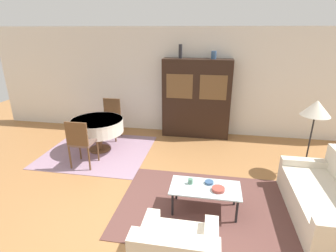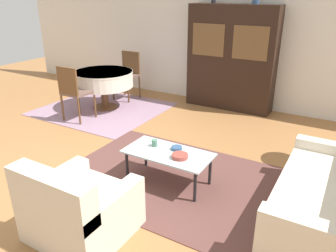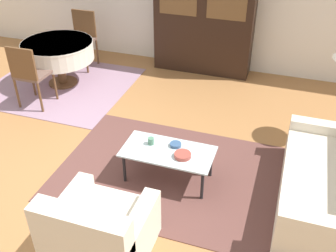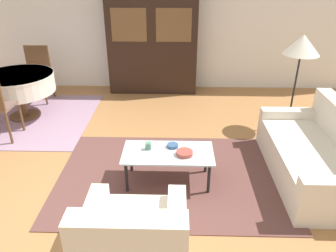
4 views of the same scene
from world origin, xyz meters
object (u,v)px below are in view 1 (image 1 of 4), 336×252
at_px(dining_table, 98,126).
at_px(dining_chair_far, 111,116).
at_px(couch, 330,201).
at_px(display_cabinet, 196,99).
at_px(dining_chair_near, 81,141).
at_px(vase_short, 214,55).
at_px(bowl_small, 209,182).
at_px(coffee_table, 205,190).
at_px(cup, 190,181).
at_px(bowl, 218,189).
at_px(floor_lamp, 316,110).
at_px(vase_tall, 180,51).

relative_size(dining_table, dining_chair_far, 1.16).
height_order(couch, display_cabinet, display_cabinet).
xyz_separation_m(dining_chair_near, vase_short, (2.47, 2.10, 1.48)).
xyz_separation_m(display_cabinet, bowl_small, (0.43, -2.93, -0.55)).
height_order(coffee_table, display_cabinet, display_cabinet).
xyz_separation_m(couch, dining_chair_near, (-4.27, 0.80, 0.29)).
xyz_separation_m(display_cabinet, dining_table, (-2.10, -1.30, -0.39)).
relative_size(cup, bowl, 0.44).
xyz_separation_m(coffee_table, cup, (-0.23, 0.06, 0.08)).
bearing_deg(couch, display_cabinet, 36.81).
distance_m(display_cabinet, bowl, 3.20).
distance_m(floor_lamp, vase_tall, 3.21).
relative_size(coffee_table, floor_lamp, 0.72).
bearing_deg(bowl_small, cup, -169.39).
relative_size(coffee_table, bowl, 5.56).
height_order(display_cabinet, bowl_small, display_cabinet).
bearing_deg(display_cabinet, cup, -87.16).
relative_size(bowl_small, vase_short, 0.72).
bearing_deg(dining_table, display_cabinet, 31.76).
bearing_deg(dining_chair_near, bowl, -20.68).
bearing_deg(vase_short, couch, -58.19).
bearing_deg(dining_table, dining_chair_far, 90.00).
bearing_deg(dining_table, bowl, -34.04).
bearing_deg(couch, floor_lamp, -3.11).
relative_size(display_cabinet, floor_lamp, 1.36).
bearing_deg(vase_short, display_cabinet, -179.86).
xyz_separation_m(dining_chair_far, cup, (2.25, -2.48, -0.12)).
relative_size(floor_lamp, cup, 17.52).
relative_size(display_cabinet, dining_chair_near, 1.99).
height_order(display_cabinet, dining_chair_far, display_cabinet).
xyz_separation_m(floor_lamp, vase_tall, (-2.66, 1.56, 0.86)).
xyz_separation_m(coffee_table, vase_short, (-0.01, 3.05, 1.69)).
height_order(dining_table, bowl_small, dining_table).
distance_m(couch, display_cabinet, 3.69).
distance_m(coffee_table, bowl_small, 0.14).
height_order(couch, bowl, couch).
xyz_separation_m(coffee_table, bowl, (0.19, -0.05, 0.06)).
distance_m(display_cabinet, dining_table, 2.50).
bearing_deg(vase_short, cup, -94.27).
xyz_separation_m(couch, display_cabinet, (-2.17, 2.90, 0.70)).
distance_m(floor_lamp, vase_short, 2.56).
bearing_deg(vase_tall, couch, -48.22).
bearing_deg(dining_chair_far, display_cabinet, -166.47).
bearing_deg(vase_tall, bowl, -72.33).
distance_m(coffee_table, dining_table, 3.04).
relative_size(dining_chair_near, floor_lamp, 0.68).
xyz_separation_m(dining_chair_far, floor_lamp, (4.34, -1.06, 0.69)).
bearing_deg(dining_table, vase_short, 27.77).
relative_size(coffee_table, cup, 12.63).
xyz_separation_m(coffee_table, bowl_small, (0.05, 0.12, 0.06)).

